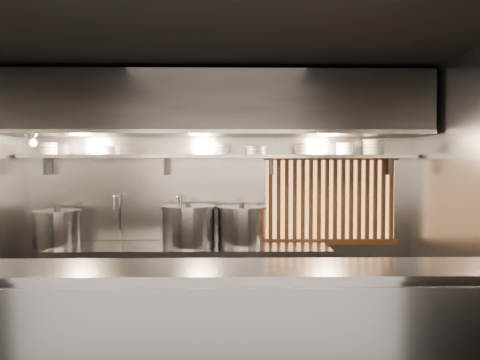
{
  "coord_description": "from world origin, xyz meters",
  "views": [
    {
      "loc": [
        0.15,
        -3.96,
        1.8
      ],
      "look_at": [
        0.23,
        0.55,
        1.64
      ],
      "focal_mm": 35.0,
      "sensor_mm": 36.0,
      "label": 1
    }
  ],
  "objects_px": {
    "heat_lamp": "(31,137)",
    "stock_pot_right": "(242,226)",
    "pendant_bulb": "(209,149)",
    "stock_pot_mid": "(188,226)",
    "stock_pot_left": "(57,228)"
  },
  "relations": [
    {
      "from": "heat_lamp",
      "to": "stock_pot_right",
      "type": "xyz_separation_m",
      "value": [
        2.16,
        0.31,
        -0.95
      ]
    },
    {
      "from": "pendant_bulb",
      "to": "stock_pot_mid",
      "type": "bearing_deg",
      "value": -161.34
    },
    {
      "from": "heat_lamp",
      "to": "stock_pot_left",
      "type": "xyz_separation_m",
      "value": [
        0.15,
        0.27,
        -0.97
      ]
    },
    {
      "from": "heat_lamp",
      "to": "stock_pot_left",
      "type": "distance_m",
      "value": 1.01
    },
    {
      "from": "pendant_bulb",
      "to": "stock_pot_left",
      "type": "relative_size",
      "value": 0.3
    },
    {
      "from": "heat_lamp",
      "to": "stock_pot_mid",
      "type": "bearing_deg",
      "value": 9.87
    },
    {
      "from": "stock_pot_right",
      "to": "pendant_bulb",
      "type": "bearing_deg",
      "value": 174.31
    },
    {
      "from": "pendant_bulb",
      "to": "stock_pot_mid",
      "type": "distance_m",
      "value": 0.87
    },
    {
      "from": "heat_lamp",
      "to": "stock_pot_left",
      "type": "relative_size",
      "value": 0.56
    },
    {
      "from": "heat_lamp",
      "to": "stock_pot_left",
      "type": "height_order",
      "value": "heat_lamp"
    },
    {
      "from": "heat_lamp",
      "to": "stock_pot_right",
      "type": "relative_size",
      "value": 0.54
    },
    {
      "from": "pendant_bulb",
      "to": "stock_pot_right",
      "type": "height_order",
      "value": "pendant_bulb"
    },
    {
      "from": "stock_pot_left",
      "to": "stock_pot_mid",
      "type": "xyz_separation_m",
      "value": [
        1.42,
        0.01,
        0.02
      ]
    },
    {
      "from": "stock_pot_left",
      "to": "stock_pot_right",
      "type": "distance_m",
      "value": 2.01
    },
    {
      "from": "heat_lamp",
      "to": "stock_pot_mid",
      "type": "distance_m",
      "value": 1.85
    }
  ]
}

